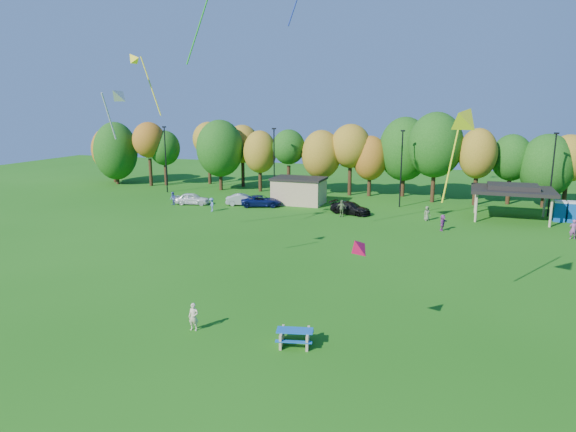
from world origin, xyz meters
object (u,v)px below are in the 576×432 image
(kite_flyer, at_px, (194,317))
(car_c, at_px, (261,201))
(picnic_table, at_px, (295,336))
(car_b, at_px, (243,200))
(car_a, at_px, (192,199))
(car_d, at_px, (350,208))
(porta_potties, at_px, (573,211))

(kite_flyer, distance_m, car_c, 34.62)
(picnic_table, xyz_separation_m, car_b, (-17.73, 33.01, 0.21))
(car_a, xyz_separation_m, car_d, (19.49, 0.89, -0.03))
(car_a, relative_size, car_c, 0.87)
(porta_potties, bearing_deg, kite_flyer, -123.50)
(car_b, bearing_deg, picnic_table, -170.45)
(porta_potties, bearing_deg, car_b, -174.99)
(car_b, bearing_deg, porta_potties, -103.67)
(car_a, bearing_deg, car_b, -87.07)
(car_c, bearing_deg, picnic_table, -174.86)
(car_a, distance_m, car_c, 8.60)
(kite_flyer, relative_size, car_a, 0.37)
(kite_flyer, xyz_separation_m, car_a, (-18.11, 31.60, -0.05))
(car_c, distance_m, car_d, 11.08)
(picnic_table, bearing_deg, car_b, 104.94)
(porta_potties, height_order, car_d, porta_potties)
(car_d, bearing_deg, porta_potties, -64.50)
(porta_potties, distance_m, car_c, 33.88)
(car_d, bearing_deg, picnic_table, -156.59)
(porta_potties, xyz_separation_m, car_a, (-42.18, -4.77, -0.39))
(picnic_table, height_order, car_c, car_c)
(porta_potties, height_order, car_a, porta_potties)
(car_c, bearing_deg, kite_flyer, 176.41)
(porta_potties, bearing_deg, car_c, -174.70)
(car_c, bearing_deg, car_a, 81.20)
(car_d, bearing_deg, car_c, 101.93)
(kite_flyer, distance_m, car_d, 32.52)
(car_a, distance_m, car_b, 6.29)
(porta_potties, bearing_deg, car_d, -170.30)
(picnic_table, distance_m, car_b, 37.47)
(kite_flyer, bearing_deg, porta_potties, 51.18)
(car_a, bearing_deg, car_d, -99.25)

